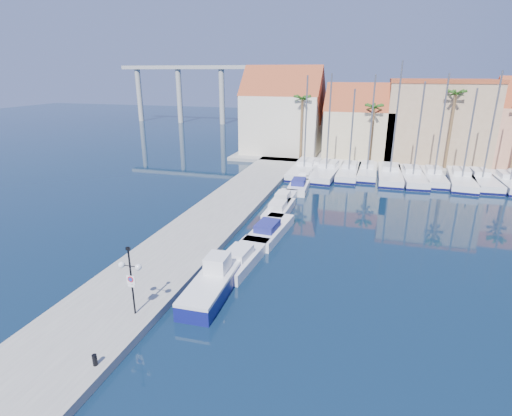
{
  "coord_description": "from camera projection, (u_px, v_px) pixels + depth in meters",
  "views": [
    {
      "loc": [
        4.54,
        -16.6,
        13.04
      ],
      "look_at": [
        -3.82,
        11.41,
        3.0
      ],
      "focal_mm": 28.0,
      "sensor_mm": 36.0,
      "label": 1
    }
  ],
  "objects": [
    {
      "name": "sailboat_0",
      "position": [
        305.0,
        168.0,
        54.03
      ],
      "size": [
        3.19,
        11.63,
        12.59
      ],
      "rotation": [
        0.0,
        0.0,
        -0.01
      ],
      "color": "white",
      "rests_on": "ground"
    },
    {
      "name": "motorboat_west_1",
      "position": [
        270.0,
        230.0,
        33.22
      ],
      "size": [
        2.75,
        7.04,
        1.4
      ],
      "rotation": [
        0.0,
        0.0,
        -0.08
      ],
      "color": "white",
      "rests_on": "ground"
    },
    {
      "name": "palm_2",
      "position": [
        456.0,
        96.0,
        51.53
      ],
      "size": [
        2.6,
        2.6,
        11.15
      ],
      "color": "brown",
      "rests_on": "shore_north"
    },
    {
      "name": "viaduct",
      "position": [
        203.0,
        83.0,
        102.07
      ],
      "size": [
        48.0,
        2.2,
        14.45
      ],
      "color": "#9E9E99",
      "rests_on": "ground"
    },
    {
      "name": "sailboat_6",
      "position": [
        433.0,
        176.0,
        49.8
      ],
      "size": [
        2.63,
        9.03,
        12.87
      ],
      "rotation": [
        0.0,
        0.0,
        0.03
      ],
      "color": "white",
      "rests_on": "ground"
    },
    {
      "name": "motorboat_west_6",
      "position": [
        315.0,
        166.0,
        55.79
      ],
      "size": [
        1.81,
        5.43,
        1.4
      ],
      "rotation": [
        0.0,
        0.0,
        0.02
      ],
      "color": "white",
      "rests_on": "ground"
    },
    {
      "name": "bollard",
      "position": [
        95.0,
        360.0,
        17.88
      ],
      "size": [
        0.22,
        0.22,
        0.55
      ],
      "primitive_type": "cylinder",
      "color": "black",
      "rests_on": "quay_west"
    },
    {
      "name": "lamp_post",
      "position": [
        130.0,
        271.0,
        20.96
      ],
      "size": [
        1.35,
        0.38,
        3.98
      ],
      "rotation": [
        0.0,
        0.0,
        0.02
      ],
      "color": "black",
      "rests_on": "quay_west"
    },
    {
      "name": "sailboat_7",
      "position": [
        461.0,
        179.0,
        48.86
      ],
      "size": [
        3.73,
        10.99,
        11.25
      ],
      "rotation": [
        0.0,
        0.0,
        -0.08
      ],
      "color": "white",
      "rests_on": "ground"
    },
    {
      "name": "sailboat_8",
      "position": [
        481.0,
        179.0,
        48.59
      ],
      "size": [
        3.12,
        10.25,
        13.15
      ],
      "rotation": [
        0.0,
        0.0,
        0.04
      ],
      "color": "white",
      "rests_on": "ground"
    },
    {
      "name": "quay_west",
      "position": [
        207.0,
        225.0,
        35.1
      ],
      "size": [
        6.0,
        77.0,
        0.5
      ],
      "primitive_type": "cube",
      "color": "gray",
      "rests_on": "ground"
    },
    {
      "name": "motorboat_west_2",
      "position": [
        279.0,
        209.0,
        38.16
      ],
      "size": [
        1.99,
        6.09,
        1.4
      ],
      "rotation": [
        0.0,
        0.0,
        -0.01
      ],
      "color": "white",
      "rests_on": "ground"
    },
    {
      "name": "motorboat_west_0",
      "position": [
        242.0,
        257.0,
        28.34
      ],
      "size": [
        2.53,
        6.6,
        1.4
      ],
      "rotation": [
        0.0,
        0.0,
        -0.07
      ],
      "color": "white",
      "rests_on": "ground"
    },
    {
      "name": "sailboat_2",
      "position": [
        349.0,
        172.0,
        52.36
      ],
      "size": [
        2.82,
        9.74,
        11.02
      ],
      "rotation": [
        0.0,
        0.0,
        -0.03
      ],
      "color": "white",
      "rests_on": "ground"
    },
    {
      "name": "palm_1",
      "position": [
        374.0,
        109.0,
        54.85
      ],
      "size": [
        2.6,
        2.6,
        9.15
      ],
      "color": "brown",
      "rests_on": "shore_north"
    },
    {
      "name": "palm_0",
      "position": [
        302.0,
        100.0,
        57.25
      ],
      "size": [
        2.6,
        2.6,
        10.15
      ],
      "color": "brown",
      "rests_on": "shore_north"
    },
    {
      "name": "motorboat_west_4",
      "position": [
        299.0,
        185.0,
        46.29
      ],
      "size": [
        2.39,
        6.56,
        1.4
      ],
      "rotation": [
        0.0,
        0.0,
        0.05
      ],
      "color": "white",
      "rests_on": "ground"
    },
    {
      "name": "sailboat_3",
      "position": [
        367.0,
        171.0,
        52.51
      ],
      "size": [
        2.41,
        9.09,
        12.68
      ],
      "rotation": [
        0.0,
        0.0,
        -0.0
      ],
      "color": "white",
      "rests_on": "ground"
    },
    {
      "name": "fishing_boat",
      "position": [
        212.0,
        284.0,
        24.39
      ],
      "size": [
        2.24,
        6.21,
        2.15
      ],
      "rotation": [
        0.0,
        0.0,
        0.03
      ],
      "color": "navy",
      "rests_on": "ground"
    },
    {
      "name": "sailboat_5",
      "position": [
        412.0,
        176.0,
        50.03
      ],
      "size": [
        3.44,
        10.29,
        11.94
      ],
      "rotation": [
        0.0,
        0.0,
        0.08
      ],
      "color": "white",
      "rests_on": "ground"
    },
    {
      "name": "motorboat_west_3",
      "position": [
        284.0,
        199.0,
        41.29
      ],
      "size": [
        1.84,
        5.68,
        1.4
      ],
      "rotation": [
        0.0,
        0.0,
        -0.0
      ],
      "color": "white",
      "rests_on": "ground"
    },
    {
      "name": "sailboat_1",
      "position": [
        327.0,
        171.0,
        52.87
      ],
      "size": [
        4.04,
        11.95,
        12.83
      ],
      "rotation": [
        0.0,
        0.0,
        -0.08
      ],
      "color": "white",
      "rests_on": "ground"
    },
    {
      "name": "building_0",
      "position": [
        283.0,
        114.0,
        63.69
      ],
      "size": [
        12.3,
        9.0,
        13.5
      ],
      "color": "beige",
      "rests_on": "shore_north"
    },
    {
      "name": "sailboat_9",
      "position": [
        508.0,
        182.0,
        47.36
      ],
      "size": [
        2.8,
        9.59,
        14.2
      ],
      "rotation": [
        0.0,
        0.0,
        0.03
      ],
      "color": "white",
      "rests_on": "ground"
    },
    {
      "name": "sailboat_4",
      "position": [
        390.0,
        174.0,
        51.11
      ],
      "size": [
        3.03,
        10.89,
        14.23
      ],
      "rotation": [
        0.0,
        0.0,
        0.02
      ],
      "color": "white",
      "rests_on": "ground"
    },
    {
      "name": "motorboat_west_5",
      "position": [
        306.0,
        176.0,
        50.21
      ],
      "size": [
        2.27,
        5.82,
        1.4
      ],
      "rotation": [
        0.0,
        0.0,
        -0.08
      ],
      "color": "white",
      "rests_on": "ground"
    },
    {
      "name": "building_1",
      "position": [
        359.0,
        125.0,
        60.84
      ],
      "size": [
        10.3,
        8.0,
        11.0
      ],
      "color": "beige",
      "rests_on": "shore_north"
    },
    {
      "name": "shore_north",
      "position": [
        410.0,
        159.0,
        61.22
      ],
      "size": [
        54.0,
        16.0,
        0.5
      ],
      "primitive_type": "cube",
      "color": "gray",
      "rests_on": "ground"
    },
    {
      "name": "building_2",
      "position": [
        437.0,
        120.0,
        58.46
      ],
      "size": [
        14.2,
        10.2,
        11.5
      ],
      "color": "tan",
      "rests_on": "shore_north"
    },
    {
      "name": "ground",
      "position": [
        264.0,
        339.0,
        20.51
      ],
      "size": [
        260.0,
        260.0,
        0.0
      ],
      "primitive_type": "plane",
      "color": "black",
      "rests_on": "ground"
    }
  ]
}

